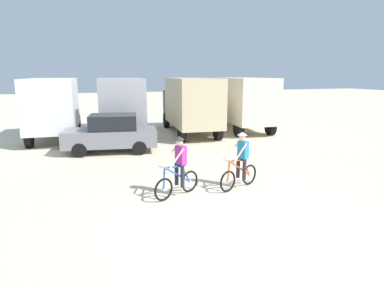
{
  "coord_description": "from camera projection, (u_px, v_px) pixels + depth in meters",
  "views": [
    {
      "loc": [
        -3.76,
        -6.87,
        3.6
      ],
      "look_at": [
        -0.13,
        4.23,
        1.1
      ],
      "focal_mm": 30.76,
      "sensor_mm": 36.0,
      "label": 1
    }
  ],
  "objects": [
    {
      "name": "sedan_parked",
      "position": [
        111.0,
        133.0,
        15.27
      ],
      "size": [
        4.41,
        2.35,
        1.76
      ],
      "color": "slate",
      "rests_on": "ground"
    },
    {
      "name": "box_truck_tan_camper",
      "position": [
        190.0,
        103.0,
        19.75
      ],
      "size": [
        2.83,
        6.9,
        3.35
      ],
      "color": "#CCB78E",
      "rests_on": "ground"
    },
    {
      "name": "box_truck_avon_van",
      "position": [
        54.0,
        105.0,
        18.38
      ],
      "size": [
        2.62,
        6.83,
        3.35
      ],
      "color": "white",
      "rests_on": "ground"
    },
    {
      "name": "ground_plane",
      "position": [
        249.0,
        220.0,
        8.28
      ],
      "size": [
        120.0,
        120.0,
        0.0
      ],
      "primitive_type": "plane",
      "color": "beige"
    },
    {
      "name": "box_truck_cream_rv",
      "position": [
        241.0,
        101.0,
        21.23
      ],
      "size": [
        2.82,
        6.89,
        3.35
      ],
      "color": "beige",
      "rests_on": "ground"
    },
    {
      "name": "cyclist_orange_shirt",
      "position": [
        178.0,
        169.0,
        9.74
      ],
      "size": [
        1.57,
        0.87,
        1.82
      ],
      "color": "black",
      "rests_on": "ground"
    },
    {
      "name": "box_truck_grey_hauler",
      "position": [
        122.0,
        103.0,
        19.5
      ],
      "size": [
        2.95,
        6.93,
        3.35
      ],
      "color": "#9E9EA3",
      "rests_on": "ground"
    },
    {
      "name": "cyclist_cowboy_hat",
      "position": [
        241.0,
        162.0,
        10.43
      ],
      "size": [
        1.61,
        0.81,
        1.82
      ],
      "color": "black",
      "rests_on": "ground"
    }
  ]
}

